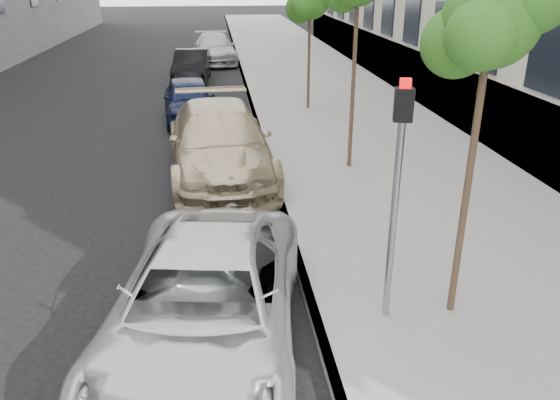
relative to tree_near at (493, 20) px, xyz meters
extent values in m
cube|color=gray|center=(1.07, 22.50, -4.18)|extent=(6.40, 72.00, 0.14)
cube|color=#9E9B93|center=(-2.05, 22.50, -4.18)|extent=(0.15, 72.00, 0.14)
cylinder|color=#38281C|center=(-0.03, 0.00, -1.70)|extent=(0.10, 0.10, 4.82)
sphere|color=#1F6419|center=(-0.03, 0.00, 0.01)|extent=(1.19, 1.19, 1.19)
sphere|color=#1F6419|center=(-0.33, 0.25, -0.29)|extent=(0.89, 0.89, 0.89)
cylinder|color=#38281C|center=(-0.03, 6.50, -1.53)|extent=(0.10, 0.10, 5.15)
cylinder|color=#38281C|center=(-0.03, 13.00, -1.88)|extent=(0.10, 0.10, 4.45)
sphere|color=#1F6419|center=(-0.33, 13.25, -0.66)|extent=(1.03, 1.03, 1.03)
cylinder|color=#939699|center=(-1.03, -0.01, -2.66)|extent=(0.10, 0.10, 2.90)
cube|color=black|center=(-1.03, -0.01, -1.00)|extent=(0.28, 0.23, 0.42)
cube|color=red|center=(-1.03, -0.01, -0.73)|extent=(0.16, 0.13, 0.12)
imported|color=silver|center=(-3.63, -0.36, -3.52)|extent=(3.19, 5.56, 1.46)
imported|color=#C1AD89|center=(-3.33, 6.58, -3.38)|extent=(2.82, 6.11, 1.73)
imported|color=black|center=(-4.29, 12.25, -3.54)|extent=(2.05, 4.31, 1.42)
imported|color=black|center=(-4.42, 19.43, -3.54)|extent=(1.75, 4.39, 1.42)
imported|color=#A4A6AC|center=(-3.33, 24.87, -3.47)|extent=(2.55, 5.51, 1.56)
camera|label=1|loc=(-3.35, -6.53, 0.55)|focal=35.00mm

